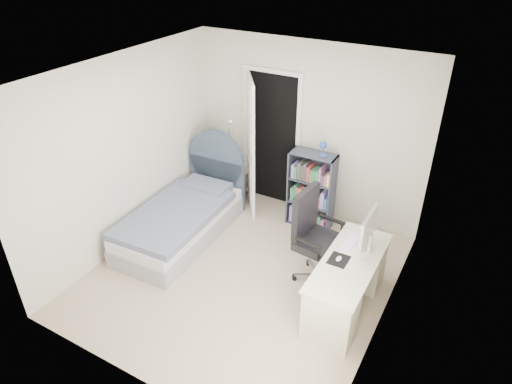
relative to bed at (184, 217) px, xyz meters
The scene contains 8 objects.
room_shell 1.54m from the bed, 16.09° to the right, with size 3.50×3.70×2.60m.
door 1.52m from the bed, 68.44° to the left, with size 0.92×0.69×2.06m.
bed is the anchor object (origin of this frame).
nightstand 1.24m from the bed, 85.52° to the left, with size 0.39×0.39×0.58m.
floor_lamp 1.06m from the bed, 81.72° to the left, with size 0.20×0.20×1.41m.
bookcase 1.79m from the bed, 37.14° to the left, with size 0.63×0.27×1.34m.
desk 2.46m from the bed, ahead, with size 0.55×1.39×1.14m.
office_chair 1.94m from the bed, ahead, with size 0.63×0.64×1.19m.
Camera 1 is at (2.29, -3.73, 3.75)m, focal length 32.00 mm.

